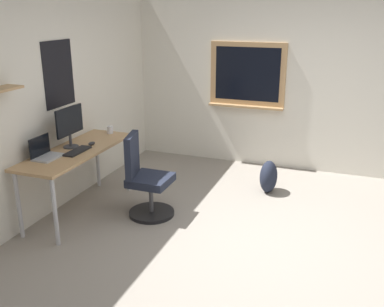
% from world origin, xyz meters
% --- Properties ---
extents(ground_plane, '(5.20, 5.20, 0.00)m').
position_xyz_m(ground_plane, '(0.00, 0.00, 0.00)').
color(ground_plane, gray).
rests_on(ground_plane, ground).
extents(wall_back, '(5.00, 0.30, 2.60)m').
position_xyz_m(wall_back, '(-0.01, 2.45, 1.30)').
color(wall_back, silver).
rests_on(wall_back, ground).
extents(wall_right, '(0.22, 5.00, 2.60)m').
position_xyz_m(wall_right, '(2.45, 0.03, 1.30)').
color(wall_right, silver).
rests_on(wall_right, ground).
extents(desk, '(1.60, 0.56, 0.76)m').
position_xyz_m(desk, '(0.07, 2.09, 0.68)').
color(desk, tan).
rests_on(desk, ground).
extents(office_chair, '(0.52, 0.54, 0.95)m').
position_xyz_m(office_chair, '(0.26, 1.34, 0.41)').
color(office_chair, black).
rests_on(office_chair, ground).
extents(laptop, '(0.31, 0.21, 0.23)m').
position_xyz_m(laptop, '(-0.28, 2.23, 0.81)').
color(laptop, '#ADAFB5').
rests_on(laptop, desk).
extents(monitor_primary, '(0.46, 0.17, 0.46)m').
position_xyz_m(monitor_primary, '(0.11, 2.18, 1.03)').
color(monitor_primary, '#38383D').
rests_on(monitor_primary, desk).
extents(keyboard, '(0.37, 0.13, 0.02)m').
position_xyz_m(keyboard, '(-0.01, 2.02, 0.77)').
color(keyboard, black).
rests_on(keyboard, desk).
extents(computer_mouse, '(0.10, 0.06, 0.03)m').
position_xyz_m(computer_mouse, '(0.27, 2.02, 0.78)').
color(computer_mouse, '#262628').
rests_on(computer_mouse, desk).
extents(coffee_mug, '(0.08, 0.08, 0.09)m').
position_xyz_m(coffee_mug, '(0.77, 2.07, 0.81)').
color(coffee_mug, silver).
rests_on(coffee_mug, desk).
extents(backpack, '(0.32, 0.22, 0.42)m').
position_xyz_m(backpack, '(1.39, 0.16, 0.21)').
color(backpack, '#1E2333').
rests_on(backpack, ground).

